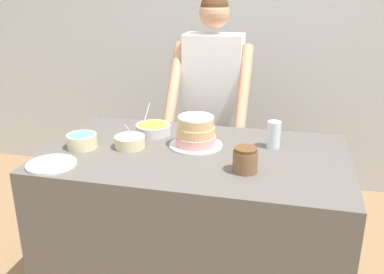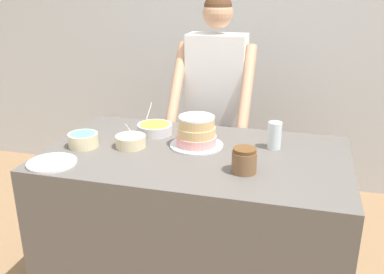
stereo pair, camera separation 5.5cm
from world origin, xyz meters
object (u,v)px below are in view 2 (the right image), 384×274
frosting_bowl_white (131,141)px  drinking_glass (275,135)px  ceramic_plate (52,163)px  cake (197,133)px  stoneware_jar (244,160)px  person_baker (216,93)px  frosting_bowl_orange (155,128)px  frosting_bowl_blue (83,139)px

frosting_bowl_white → drinking_glass: frosting_bowl_white is taller
frosting_bowl_white → ceramic_plate: size_ratio=0.67×
cake → stoneware_jar: (0.31, -0.28, -0.02)m
drinking_glass → stoneware_jar: 0.37m
person_baker → frosting_bowl_orange: bearing=-111.5°
frosting_bowl_blue → frosting_bowl_orange: (0.31, 0.30, -0.01)m
cake → ceramic_plate: cake is taller
frosting_bowl_orange → stoneware_jar: bearing=-34.1°
person_baker → ceramic_plate: size_ratio=6.88×
frosting_bowl_orange → drinking_glass: 0.72m
person_baker → stoneware_jar: 1.09m
cake → drinking_glass: size_ratio=1.98×
frosting_bowl_white → ceramic_plate: frosting_bowl_white is taller
person_baker → frosting_bowl_blue: bearing=-121.2°
person_baker → drinking_glass: bearing=-54.9°
person_baker → frosting_bowl_white: (-0.30, -0.85, -0.08)m
person_baker → frosting_bowl_blue: (-0.56, -0.92, -0.07)m
person_baker → ceramic_plate: bearing=-116.8°
cake → frosting_bowl_orange: (-0.29, 0.13, -0.04)m
frosting_bowl_orange → ceramic_plate: bearing=-122.0°
frosting_bowl_orange → drinking_glass: frosting_bowl_orange is taller
cake → stoneware_jar: cake is taller
drinking_glass → ceramic_plate: drinking_glass is taller
frosting_bowl_white → frosting_bowl_orange: bearing=76.4°
cake → frosting_bowl_white: size_ratio=1.78×
cake → frosting_bowl_orange: 0.32m
frosting_bowl_white → frosting_bowl_orange: frosting_bowl_orange is taller
person_baker → frosting_bowl_orange: size_ratio=8.18×
stoneware_jar → cake: bearing=138.2°
ceramic_plate → person_baker: bearing=63.2°
cake → frosting_bowl_orange: bearing=155.9°
drinking_glass → frosting_bowl_blue: bearing=-166.3°
ceramic_plate → cake: bearing=33.7°
cake → frosting_bowl_white: 0.37m
frosting_bowl_orange → drinking_glass: (0.71, -0.05, 0.04)m
person_baker → stoneware_jar: size_ratio=13.91×
cake → drinking_glass: 0.43m
frosting_bowl_white → frosting_bowl_blue: bearing=-165.5°
drinking_glass → ceramic_plate: size_ratio=0.60×
frosting_bowl_blue → cake: bearing=15.8°
frosting_bowl_white → frosting_bowl_orange: 0.24m
frosting_bowl_white → ceramic_plate: 0.44m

